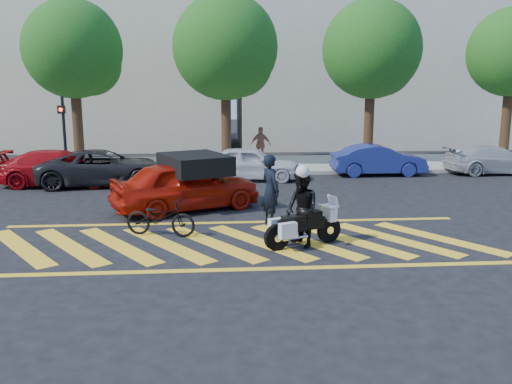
{
  "coord_description": "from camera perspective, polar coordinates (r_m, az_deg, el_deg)",
  "views": [
    {
      "loc": [
        -0.53,
        -12.33,
        3.7
      ],
      "look_at": [
        0.48,
        0.84,
        1.05
      ],
      "focal_mm": 38.0,
      "sensor_mm": 36.0,
      "label": 1
    }
  ],
  "objects": [
    {
      "name": "tree_left",
      "position": [
        25.12,
        -18.37,
        13.74
      ],
      "size": [
        4.2,
        4.2,
        7.26
      ],
      "color": "black",
      "rests_on": "ground"
    },
    {
      "name": "parked_mid_left",
      "position": [
        20.77,
        -15.76,
        2.49
      ],
      "size": [
        4.92,
        2.65,
        1.31
      ],
      "primitive_type": "imported",
      "rotation": [
        0.0,
        0.0,
        1.67
      ],
      "color": "black",
      "rests_on": "ground"
    },
    {
      "name": "crosswalk",
      "position": [
        12.88,
        -2.03,
        -5.34
      ],
      "size": [
        12.33,
        4.0,
        0.01
      ],
      "color": "yellow",
      "rests_on": "ground"
    },
    {
      "name": "tree_right",
      "position": [
        25.46,
        12.32,
        14.13
      ],
      "size": [
        4.4,
        4.4,
        7.41
      ],
      "color": "black",
      "rests_on": "ground"
    },
    {
      "name": "officer_bike",
      "position": [
        14.33,
        1.54,
        0.24
      ],
      "size": [
        0.69,
        0.81,
        1.88
      ],
      "primitive_type": "imported",
      "rotation": [
        0.0,
        0.0,
        1.99
      ],
      "color": "black",
      "rests_on": "ground"
    },
    {
      "name": "officer_moto",
      "position": [
        12.44,
        4.85,
        -1.82
      ],
      "size": [
        0.95,
        1.04,
        1.75
      ],
      "primitive_type": "imported",
      "rotation": [
        0.0,
        0.0,
        -1.16
      ],
      "color": "black",
      "rests_on": "ground"
    },
    {
      "name": "red_convertible",
      "position": [
        16.13,
        -7.39,
        0.69
      ],
      "size": [
        4.7,
        3.4,
        1.49
      ],
      "primitive_type": "imported",
      "rotation": [
        0.0,
        0.0,
        1.99
      ],
      "color": "#A71407",
      "rests_on": "ground"
    },
    {
      "name": "pedestrian_right",
      "position": [
        25.03,
        0.52,
        5.04
      ],
      "size": [
        1.02,
        0.7,
        1.6
      ],
      "primitive_type": "imported",
      "rotation": [
        0.0,
        0.0,
        2.78
      ],
      "color": "#905841",
      "rests_on": "sidewalk"
    },
    {
      "name": "parked_mid_right",
      "position": [
        21.07,
        -0.59,
        3.04
      ],
      "size": [
        4.01,
        2.03,
        1.31
      ],
      "primitive_type": "imported",
      "rotation": [
        0.0,
        0.0,
        1.44
      ],
      "color": "silver",
      "rests_on": "ground"
    },
    {
      "name": "building_right",
      "position": [
        34.71,
        11.91,
        14.08
      ],
      "size": [
        16.0,
        8.0,
        11.0
      ],
      "primitive_type": "cube",
      "color": "beige",
      "rests_on": "ground"
    },
    {
      "name": "building_left",
      "position": [
        34.18,
        -17.47,
        13.02
      ],
      "size": [
        16.0,
        8.0,
        10.0
      ],
      "primitive_type": "cube",
      "color": "beige",
      "rests_on": "ground"
    },
    {
      "name": "parked_right",
      "position": [
        22.75,
        12.75,
        3.3
      ],
      "size": [
        3.8,
        1.33,
        1.25
      ],
      "primitive_type": "imported",
      "rotation": [
        0.0,
        0.0,
        1.57
      ],
      "color": "navy",
      "rests_on": "ground"
    },
    {
      "name": "signal_pole",
      "position": [
        22.93,
        -19.59,
        6.24
      ],
      "size": [
        0.28,
        0.43,
        3.2
      ],
      "color": "black",
      "rests_on": "ground"
    },
    {
      "name": "bicycle",
      "position": [
        13.55,
        -10.02,
        -2.65
      ],
      "size": [
        1.87,
        1.07,
        0.93
      ],
      "primitive_type": "imported",
      "rotation": [
        0.0,
        0.0,
        1.3
      ],
      "color": "black",
      "rests_on": "ground"
    },
    {
      "name": "ground",
      "position": [
        12.89,
        -1.86,
        -5.35
      ],
      "size": [
        90.0,
        90.0,
        0.0
      ],
      "primitive_type": "plane",
      "color": "black",
      "rests_on": "ground"
    },
    {
      "name": "police_motorcycle",
      "position": [
        12.52,
        4.9,
        -3.57
      ],
      "size": [
        1.91,
        1.1,
        0.89
      ],
      "rotation": [
        0.0,
        0.0,
        0.41
      ],
      "color": "black",
      "rests_on": "ground"
    },
    {
      "name": "tree_center",
      "position": [
        24.45,
        -2.93,
        14.61
      ],
      "size": [
        4.6,
        4.6,
        7.56
      ],
      "color": "black",
      "rests_on": "ground"
    },
    {
      "name": "parked_far_right",
      "position": [
        24.65,
        23.73,
        3.12
      ],
      "size": [
        4.05,
        1.72,
        1.17
      ],
      "primitive_type": "imported",
      "rotation": [
        0.0,
        0.0,
        1.59
      ],
      "color": "#A0A3A8",
      "rests_on": "ground"
    },
    {
      "name": "parked_left",
      "position": [
        21.14,
        -19.92,
        2.37
      ],
      "size": [
        4.56,
        2.0,
        1.3
      ],
      "primitive_type": "imported",
      "rotation": [
        0.0,
        0.0,
        1.53
      ],
      "color": "#A70A10",
      "rests_on": "ground"
    },
    {
      "name": "sidewalk",
      "position": [
        24.61,
        -3.11,
        2.86
      ],
      "size": [
        60.0,
        5.0,
        0.15
      ],
      "primitive_type": "cube",
      "color": "#9E998E",
      "rests_on": "ground"
    }
  ]
}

